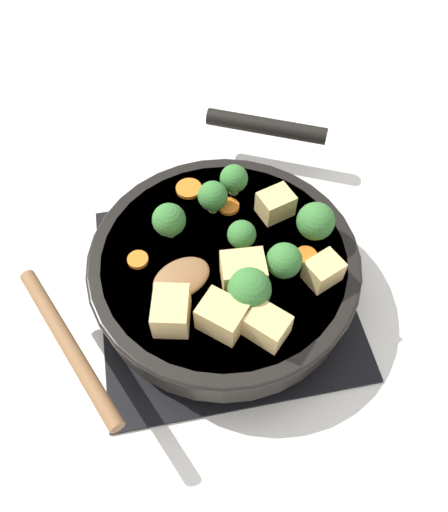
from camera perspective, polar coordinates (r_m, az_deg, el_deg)
ground_plane at (r=0.64m, az=-0.00°, el=-3.88°), size 2.40×2.40×0.00m
front_burner_grate at (r=0.63m, az=-0.00°, el=-3.33°), size 0.31×0.31×0.03m
skillet_pan at (r=0.59m, az=0.06°, el=-0.99°), size 0.43×0.35×0.05m
wooden_spoon at (r=0.54m, az=-11.42°, el=-6.30°), size 0.19×0.22×0.02m
tofu_cube_center_large at (r=0.51m, az=4.94°, el=-7.96°), size 0.05×0.05×0.03m
tofu_cube_near_handle at (r=0.52m, az=-6.05°, el=-6.26°), size 0.05×0.05×0.04m
tofu_cube_east_chunk at (r=0.54m, az=2.20°, el=-1.85°), size 0.04×0.05×0.04m
tofu_cube_west_chunk at (r=0.60m, az=5.91°, el=5.92°), size 0.04×0.05×0.03m
tofu_cube_back_piece at (r=0.51m, az=-0.23°, el=-6.91°), size 0.06×0.06×0.04m
tofu_cube_front_piece at (r=0.56m, az=11.29°, el=-1.68°), size 0.04×0.05×0.03m
broccoli_floret_near_spoon at (r=0.62m, az=1.14°, el=8.80°), size 0.03×0.03×0.04m
broccoli_floret_center_top at (r=0.56m, az=2.04°, el=2.43°), size 0.03×0.03×0.04m
broccoli_floret_east_rim at (r=0.60m, az=-1.74°, el=6.77°), size 0.04×0.04×0.04m
broccoli_floret_west_rim at (r=0.58m, az=10.43°, el=3.91°), size 0.04×0.04×0.05m
broccoli_floret_north_edge at (r=0.58m, az=-6.30°, el=4.09°), size 0.04×0.04×0.05m
broccoli_floret_south_cluster at (r=0.54m, az=6.89°, el=-0.55°), size 0.04×0.04×0.05m
broccoli_floret_mid_floret at (r=0.52m, az=2.91°, el=-3.85°), size 0.05×0.05×0.05m
carrot_slice_orange_thin at (r=0.64m, az=-4.04°, el=7.68°), size 0.03×0.03×0.01m
carrot_slice_near_center at (r=0.58m, az=-9.81°, el=-0.42°), size 0.02×0.02×0.01m
carrot_slice_edge_slice at (r=0.62m, az=0.53°, el=5.70°), size 0.03×0.03×0.01m
carrot_slice_under_broccoli at (r=0.58m, az=9.36°, el=0.02°), size 0.03×0.03×0.01m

